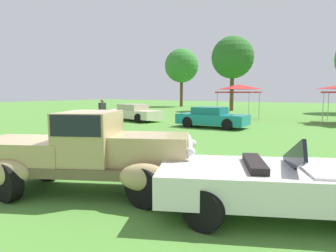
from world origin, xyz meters
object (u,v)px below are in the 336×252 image
at_px(feature_pickup_truck, 86,151).
at_px(spectator_between_cars, 102,112).
at_px(show_car_teal, 211,117).
at_px(neighbor_convertible, 285,182).
at_px(canopy_tent_left_field, 239,88).
at_px(show_car_cream, 134,113).

bearing_deg(feature_pickup_truck, spectator_between_cars, 134.74).
bearing_deg(show_car_teal, feature_pickup_truck, -76.44).
distance_m(neighbor_convertible, canopy_tent_left_field, 18.85).
bearing_deg(feature_pickup_truck, neighbor_convertible, 15.53).
height_order(neighbor_convertible, spectator_between_cars, spectator_between_cars).
bearing_deg(spectator_between_cars, show_car_cream, 101.72).
bearing_deg(feature_pickup_truck, canopy_tent_left_field, 101.15).
bearing_deg(canopy_tent_left_field, show_car_teal, -83.58).
height_order(feature_pickup_truck, show_car_cream, feature_pickup_truck).
xyz_separation_m(neighbor_convertible, show_car_teal, (-6.65, 10.99, 0.02)).
xyz_separation_m(neighbor_convertible, show_car_cream, (-13.29, 11.69, 0.02)).
bearing_deg(spectator_between_cars, canopy_tent_left_field, 61.64).
bearing_deg(canopy_tent_left_field, spectator_between_cars, -118.36).
height_order(show_car_teal, spectator_between_cars, spectator_between_cars).
height_order(show_car_teal, canopy_tent_left_field, canopy_tent_left_field).
distance_m(feature_pickup_truck, show_car_teal, 12.38).
distance_m(neighbor_convertible, show_car_cream, 17.70).
relative_size(show_car_teal, spectator_between_cars, 2.49).
distance_m(feature_pickup_truck, show_car_cream, 15.91).
bearing_deg(show_car_cream, canopy_tent_left_field, 43.18).
height_order(spectator_between_cars, canopy_tent_left_field, canopy_tent_left_field).
bearing_deg(spectator_between_cars, show_car_teal, 28.95).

